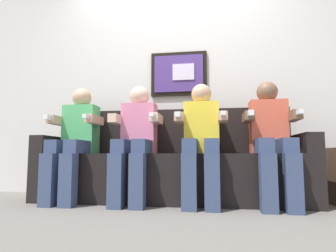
{
  "coord_description": "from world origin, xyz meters",
  "views": [
    {
      "loc": [
        0.39,
        -2.44,
        0.43
      ],
      "look_at": [
        0.0,
        0.15,
        0.7
      ],
      "focal_mm": 30.81,
      "sensor_mm": 36.0,
      "label": 1
    }
  ],
  "objects_px": {
    "person_right_center": "(201,136)",
    "person_rightmost": "(271,135)",
    "person_leftmost": "(75,137)",
    "couch": "(171,168)",
    "person_left_center": "(136,137)"
  },
  "relations": [
    {
      "from": "person_right_center",
      "to": "person_rightmost",
      "type": "height_order",
      "value": "same"
    },
    {
      "from": "person_leftmost",
      "to": "person_right_center",
      "type": "xyz_separation_m",
      "value": [
        1.21,
        0.0,
        0.0
      ]
    },
    {
      "from": "couch",
      "to": "person_right_center",
      "type": "relative_size",
      "value": 2.3
    },
    {
      "from": "person_left_center",
      "to": "person_right_center",
      "type": "height_order",
      "value": "same"
    },
    {
      "from": "person_leftmost",
      "to": "person_rightmost",
      "type": "bearing_deg",
      "value": 0.0
    },
    {
      "from": "person_leftmost",
      "to": "person_right_center",
      "type": "height_order",
      "value": "same"
    },
    {
      "from": "couch",
      "to": "person_leftmost",
      "type": "distance_m",
      "value": 0.97
    },
    {
      "from": "person_left_center",
      "to": "couch",
      "type": "bearing_deg",
      "value": 29.26
    },
    {
      "from": "person_left_center",
      "to": "person_leftmost",
      "type": "bearing_deg",
      "value": -179.96
    },
    {
      "from": "person_left_center",
      "to": "person_right_center",
      "type": "distance_m",
      "value": 0.6
    },
    {
      "from": "couch",
      "to": "person_left_center",
      "type": "bearing_deg",
      "value": -150.74
    },
    {
      "from": "person_rightmost",
      "to": "person_left_center",
      "type": "bearing_deg",
      "value": 179.98
    },
    {
      "from": "couch",
      "to": "person_rightmost",
      "type": "relative_size",
      "value": 2.3
    },
    {
      "from": "person_left_center",
      "to": "person_right_center",
      "type": "xyz_separation_m",
      "value": [
        0.6,
        -0.0,
        0.0
      ]
    },
    {
      "from": "person_right_center",
      "to": "person_rightmost",
      "type": "bearing_deg",
      "value": 0.0
    }
  ]
}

